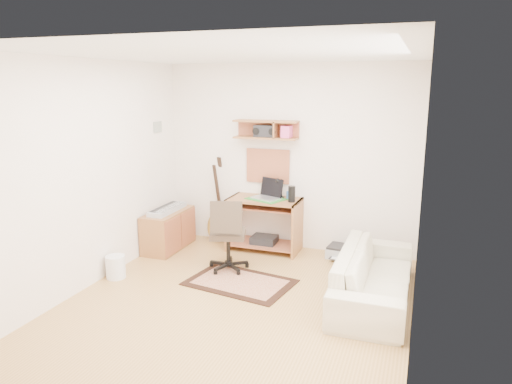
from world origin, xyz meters
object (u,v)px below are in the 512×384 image
(desk, at_px, (264,224))
(sofa, at_px, (375,267))
(printer, at_px, (343,252))
(cabinet, at_px, (168,230))
(task_chair, at_px, (228,234))

(desk, distance_m, sofa, 1.99)
(sofa, bearing_deg, printer, 24.26)
(cabinet, relative_size, printer, 2.18)
(cabinet, bearing_deg, task_chair, -22.10)
(desk, distance_m, printer, 1.16)
(task_chair, relative_size, sofa, 0.50)
(desk, xyz_separation_m, task_chair, (-0.19, -0.86, 0.10))
(desk, height_order, cabinet, desk)
(cabinet, bearing_deg, sofa, -13.54)
(task_chair, relative_size, printer, 2.31)
(task_chair, distance_m, cabinet, 1.23)
(task_chair, bearing_deg, sofa, -24.94)
(cabinet, height_order, sofa, sofa)
(task_chair, height_order, printer, task_chair)
(task_chair, distance_m, printer, 1.64)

